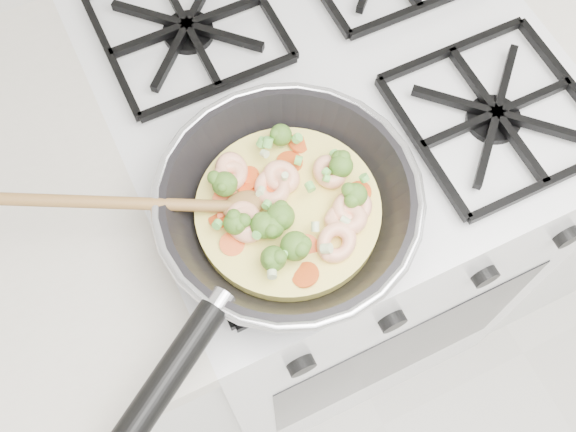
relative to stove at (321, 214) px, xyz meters
name	(u,v)px	position (x,y,z in m)	size (l,w,h in m)	color
stove	(321,214)	(0.00, 0.00, 0.00)	(0.60, 0.60, 0.92)	white
skillet	(284,210)	(-0.16, -0.17, 0.50)	(0.46, 0.35, 0.10)	black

